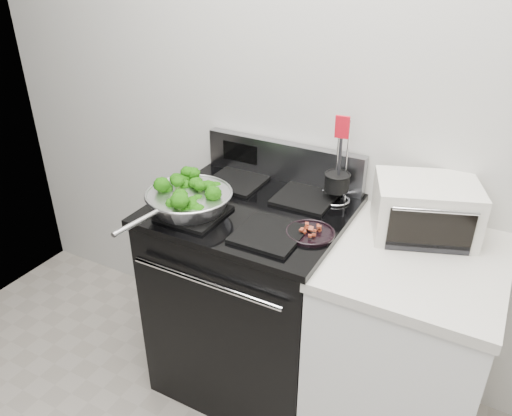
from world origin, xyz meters
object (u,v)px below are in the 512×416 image
Objects in this scene: toaster_oven at (425,208)px; bacon_plate at (310,230)px; gas_range at (252,295)px; utensil_holder at (336,187)px; skillet at (189,200)px.

bacon_plate is at bearing -163.69° from toaster_oven.
utensil_holder is (0.29, 0.21, 0.53)m from gas_range.
toaster_oven reaches higher than skillet.
toaster_oven is at bearing 14.66° from gas_range.
skillet is at bearing -178.88° from toaster_oven.
skillet is at bearing -140.73° from gas_range.
skillet is 1.25× the size of toaster_oven.
gas_range is 0.64m from utensil_holder.
skillet is (-0.20, -0.16, 0.52)m from gas_range.
utensil_holder reaches higher than gas_range.
utensil_holder is (0.49, 0.37, 0.01)m from skillet.
gas_range is 6.06× the size of bacon_plate.
bacon_plate is 0.31m from utensil_holder.
utensil_holder reaches higher than skillet.
utensil_holder is 0.85× the size of toaster_oven.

